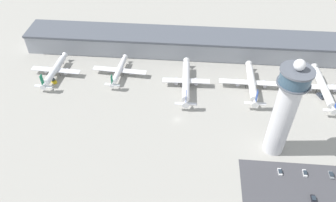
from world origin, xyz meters
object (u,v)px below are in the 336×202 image
object	(u,v)px
airplane_gate_charlie	(186,81)
airplane_gate_delta	(252,83)
airplane_gate_echo	(323,87)
car_navy_sedan	(305,173)
airplane_gate_bravo	(119,70)
service_truck_catering	(321,96)
car_blue_compact	(331,175)
control_tower	(285,109)
airplane_gate_alpha	(55,70)
car_grey_coupe	(313,199)
service_truck_fuel	(53,81)
car_silver_sedan	(280,172)

from	to	relation	value
airplane_gate_charlie	airplane_gate_delta	xyz separation A→B (m)	(41.52, 2.03, -0.20)
airplane_gate_echo	car_navy_sedan	bearing A→B (deg)	-110.68
airplane_gate_bravo	service_truck_catering	world-z (taller)	airplane_gate_bravo
car_navy_sedan	car_blue_compact	world-z (taller)	car_blue_compact
control_tower	airplane_gate_charlie	xyz separation A→B (m)	(-47.90, 47.32, -23.94)
airplane_gate_alpha	control_tower	bearing A→B (deg)	-20.97
car_grey_coupe	service_truck_catering	bearing A→B (deg)	73.30
airplane_gate_charlie	car_navy_sedan	world-z (taller)	airplane_gate_charlie
airplane_gate_delta	car_blue_compact	distance (m)	72.30
airplane_gate_alpha	airplane_gate_bravo	bearing A→B (deg)	4.87
airplane_gate_delta	service_truck_fuel	size ratio (longest dim) A/B	6.89
airplane_gate_charlie	car_navy_sedan	bearing A→B (deg)	-45.46
airplane_gate_charlie	service_truck_fuel	bearing A→B (deg)	-178.39
service_truck_catering	service_truck_fuel	world-z (taller)	service_truck_fuel
airplane_gate_echo	service_truck_catering	xyz separation A→B (m)	(-1.07, -3.81, -3.98)
airplane_gate_echo	service_truck_fuel	bearing A→B (deg)	-178.86
control_tower	airplane_gate_alpha	distance (m)	147.03
airplane_gate_echo	car_blue_compact	size ratio (longest dim) A/B	9.69
car_silver_sedan	car_blue_compact	world-z (taller)	car_blue_compact
control_tower	airplane_gate_alpha	xyz separation A→B (m)	(-135.40, 51.90, -24.35)
airplane_gate_bravo	airplane_gate_echo	distance (m)	130.53
airplane_gate_echo	car_navy_sedan	size ratio (longest dim) A/B	10.54
airplane_gate_charlie	car_navy_sedan	distance (m)	87.68
airplane_gate_echo	control_tower	bearing A→B (deg)	-127.80
airplane_gate_bravo	airplane_gate_echo	bearing A→B (deg)	-3.17
car_silver_sedan	car_blue_compact	xyz separation A→B (m)	(24.65, 0.25, 0.06)
airplane_gate_echo	car_blue_compact	distance (m)	64.56
car_blue_compact	airplane_gate_delta	bearing A→B (deg)	116.75
airplane_gate_echo	car_silver_sedan	xyz separation A→B (m)	(-35.99, -63.66, -4.33)
airplane_gate_bravo	airplane_gate_echo	xyz separation A→B (m)	(130.32, -7.21, 0.67)
control_tower	car_blue_compact	size ratio (longest dim) A/B	12.28
airplane_gate_bravo	service_truck_fuel	distance (m)	43.50
airplane_gate_bravo	car_blue_compact	distance (m)	138.41
service_truck_catering	car_grey_coupe	world-z (taller)	service_truck_catering
service_truck_fuel	car_silver_sedan	xyz separation A→B (m)	(136.39, -60.22, -0.48)
control_tower	car_grey_coupe	world-z (taller)	control_tower
airplane_gate_echo	car_navy_sedan	distance (m)	67.92
control_tower	service_truck_catering	distance (m)	63.88
airplane_gate_delta	car_navy_sedan	distance (m)	67.59
car_silver_sedan	service_truck_catering	bearing A→B (deg)	59.74
airplane_gate_alpha	service_truck_fuel	xyz separation A→B (m)	(0.48, -7.02, -3.38)
control_tower	service_truck_catering	bearing A→B (deg)	50.72
control_tower	car_navy_sedan	distance (m)	34.70
control_tower	airplane_gate_delta	distance (m)	55.31
airplane_gate_charlie	car_grey_coupe	xyz separation A→B (m)	(62.15, -76.61, -4.18)
airplane_gate_echo	car_navy_sedan	xyz separation A→B (m)	(-23.93, -63.42, -4.28)
airplane_gate_delta	airplane_gate_echo	world-z (taller)	airplane_gate_echo
control_tower	car_grey_coupe	distance (m)	43.03
service_truck_fuel	car_grey_coupe	distance (m)	166.59
airplane_gate_bravo	car_navy_sedan	bearing A→B (deg)	-33.58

